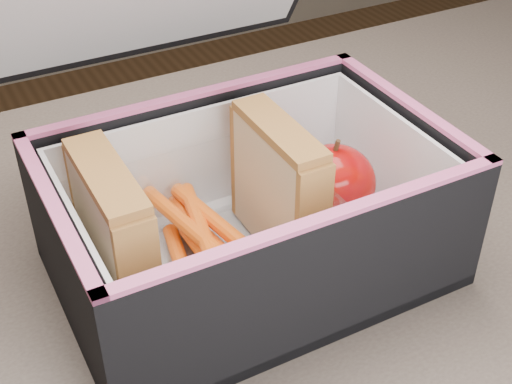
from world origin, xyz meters
TOP-DOWN VIEW (x-y plane):
  - kitchen_table at (0.00, 0.00)m, footprint 1.20×0.80m
  - lunch_bag at (-0.08, 0.06)m, footprint 0.29×0.29m
  - plastic_tub at (-0.12, 0.05)m, footprint 0.17×0.12m
  - sandwich_left at (-0.18, 0.05)m, footprint 0.03×0.10m
  - sandwich_right at (-0.05, 0.05)m, footprint 0.03×0.10m
  - carrot_sticks at (-0.11, 0.06)m, footprint 0.06×0.16m
  - paper_napkin at (-0.00, 0.06)m, footprint 0.09×0.09m
  - red_apple at (0.00, 0.06)m, footprint 0.09×0.09m

SIDE VIEW (x-z plane):
  - kitchen_table at x=0.00m, z-range 0.28..1.03m
  - paper_napkin at x=0.00m, z-range 0.76..0.77m
  - carrot_sticks at x=-0.11m, z-range 0.77..0.80m
  - plastic_tub at x=-0.12m, z-range 0.76..0.84m
  - red_apple at x=0.00m, z-range 0.77..0.84m
  - lunch_bag at x=-0.08m, z-range 0.68..0.95m
  - sandwich_right at x=-0.05m, z-range 0.77..0.87m
  - sandwich_left at x=-0.18m, z-range 0.77..0.88m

